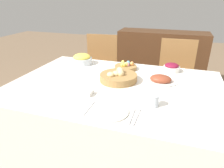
{
  "coord_description": "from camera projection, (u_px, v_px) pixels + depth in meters",
  "views": [
    {
      "loc": [
        0.45,
        -1.44,
        1.45
      ],
      "look_at": [
        -0.0,
        -0.09,
        0.82
      ],
      "focal_mm": 32.0,
      "sensor_mm": 36.0,
      "label": 1
    }
  ],
  "objects": [
    {
      "name": "spoon",
      "position": [
        137.0,
        117.0,
        1.21
      ],
      "size": [
        0.01,
        0.19,
        0.0
      ],
      "rotation": [
        0.0,
        0.0,
        -0.02
      ],
      "color": "#B7B7BC",
      "rests_on": "dining_table"
    },
    {
      "name": "fork",
      "position": [
        89.0,
        108.0,
        1.3
      ],
      "size": [
        0.01,
        0.19,
        0.0
      ],
      "rotation": [
        0.0,
        0.0,
        0.02
      ],
      "color": "#B7B7BC",
      "rests_on": "dining_table"
    },
    {
      "name": "bread_basket",
      "position": [
        118.0,
        77.0,
        1.71
      ],
      "size": [
        0.32,
        0.32,
        0.11
      ],
      "color": "#9E7542",
      "rests_on": "dining_table"
    },
    {
      "name": "pineapple_bowl",
      "position": [
        82.0,
        59.0,
        2.13
      ],
      "size": [
        0.21,
        0.21,
        0.11
      ],
      "color": "silver",
      "rests_on": "dining_table"
    },
    {
      "name": "dining_table",
      "position": [
        115.0,
        123.0,
        1.81
      ],
      "size": [
        1.73,
        1.19,
        0.78
      ],
      "color": "white",
      "rests_on": "ground"
    },
    {
      "name": "beet_salad_bowl",
      "position": [
        172.0,
        68.0,
        1.92
      ],
      "size": [
        0.15,
        0.15,
        0.08
      ],
      "color": "silver",
      "rests_on": "dining_table"
    },
    {
      "name": "drinking_cup",
      "position": [
        154.0,
        101.0,
        1.31
      ],
      "size": [
        0.07,
        0.07,
        0.08
      ],
      "color": "silver",
      "rests_on": "dining_table"
    },
    {
      "name": "dinner_plate",
      "position": [
        110.0,
        112.0,
        1.25
      ],
      "size": [
        0.24,
        0.24,
        0.01
      ],
      "color": "silver",
      "rests_on": "dining_table"
    },
    {
      "name": "ham_platter",
      "position": [
        161.0,
        80.0,
        1.69
      ],
      "size": [
        0.28,
        0.19,
        0.07
      ],
      "color": "silver",
      "rests_on": "dining_table"
    },
    {
      "name": "chair_far_right",
      "position": [
        175.0,
        78.0,
        2.44
      ],
      "size": [
        0.43,
        0.43,
        0.98
      ],
      "rotation": [
        0.0,
        0.0,
        0.03
      ],
      "color": "olive",
      "rests_on": "ground"
    },
    {
      "name": "chair_far_left",
      "position": [
        100.0,
        70.0,
        2.72
      ],
      "size": [
        0.46,
        0.46,
        0.98
      ],
      "rotation": [
        0.0,
        0.0,
        0.09
      ],
      "color": "olive",
      "rests_on": "ground"
    },
    {
      "name": "knife",
      "position": [
        132.0,
        116.0,
        1.21
      ],
      "size": [
        0.01,
        0.19,
        0.0
      ],
      "rotation": [
        0.0,
        0.0,
        0.02
      ],
      "color": "#B7B7BC",
      "rests_on": "dining_table"
    },
    {
      "name": "ground_plane",
      "position": [
        115.0,
        156.0,
        1.97
      ],
      "size": [
        12.0,
        12.0,
        0.0
      ],
      "primitive_type": "plane",
      "color": "#7F664C"
    },
    {
      "name": "egg_basket",
      "position": [
        126.0,
        67.0,
        1.99
      ],
      "size": [
        0.22,
        0.22,
        0.08
      ],
      "color": "#9E7542",
      "rests_on": "dining_table"
    },
    {
      "name": "sideboard",
      "position": [
        161.0,
        60.0,
        3.31
      ],
      "size": [
        1.38,
        0.44,
        0.94
      ],
      "color": "#4C2D19",
      "rests_on": "ground"
    },
    {
      "name": "butter_dish",
      "position": [
        85.0,
        92.0,
        1.48
      ],
      "size": [
        0.12,
        0.07,
        0.03
      ],
      "color": "silver",
      "rests_on": "dining_table"
    }
  ]
}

